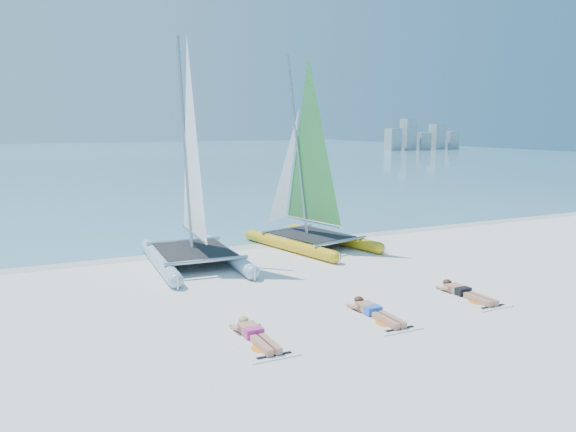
% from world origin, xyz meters
% --- Properties ---
extents(ground, '(140.00, 140.00, 0.00)m').
position_xyz_m(ground, '(0.00, 0.00, 0.00)').
color(ground, silver).
rests_on(ground, ground).
extents(sea, '(140.00, 115.00, 0.01)m').
position_xyz_m(sea, '(0.00, 63.00, 0.01)').
color(sea, '#7AC5CB').
rests_on(sea, ground).
extents(wet_sand_strip, '(140.00, 1.40, 0.01)m').
position_xyz_m(wet_sand_strip, '(0.00, 5.50, 0.00)').
color(wet_sand_strip, silver).
rests_on(wet_sand_strip, ground).
extents(distant_skyline, '(14.00, 2.00, 5.00)m').
position_xyz_m(distant_skyline, '(53.71, 62.00, 1.94)').
color(distant_skyline, '#A3AEB4').
rests_on(distant_skyline, ground).
extents(catamaran_blue, '(2.77, 5.38, 7.18)m').
position_xyz_m(catamaran_blue, '(-2.23, 3.73, 2.14)').
color(catamaran_blue, '#AACCDF').
rests_on(catamaran_blue, ground).
extents(catamaran_yellow, '(3.47, 5.55, 6.88)m').
position_xyz_m(catamaran_yellow, '(2.04, 4.71, 2.17)').
color(catamaran_yellow, yellow).
rests_on(catamaran_yellow, ground).
extents(towel_a, '(1.00, 1.85, 0.02)m').
position_xyz_m(towel_a, '(-2.89, -2.99, 0.01)').
color(towel_a, white).
rests_on(towel_a, ground).
extents(sunbather_a, '(0.37, 1.73, 0.26)m').
position_xyz_m(sunbather_a, '(-2.89, -2.79, 0.12)').
color(sunbather_a, tan).
rests_on(sunbather_a, towel_a).
extents(towel_b, '(1.00, 1.85, 0.02)m').
position_xyz_m(towel_b, '(0.03, -2.89, 0.01)').
color(towel_b, white).
rests_on(towel_b, ground).
extents(sunbather_b, '(0.37, 1.73, 0.26)m').
position_xyz_m(sunbather_b, '(0.03, -2.70, 0.12)').
color(sunbather_b, tan).
rests_on(sunbather_b, towel_b).
extents(towel_c, '(1.00, 1.85, 0.02)m').
position_xyz_m(towel_c, '(2.88, -2.65, 0.01)').
color(towel_c, white).
rests_on(towel_c, ground).
extents(sunbather_c, '(0.37, 1.73, 0.26)m').
position_xyz_m(sunbather_c, '(2.88, -2.46, 0.12)').
color(sunbather_c, tan).
rests_on(sunbather_c, towel_c).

